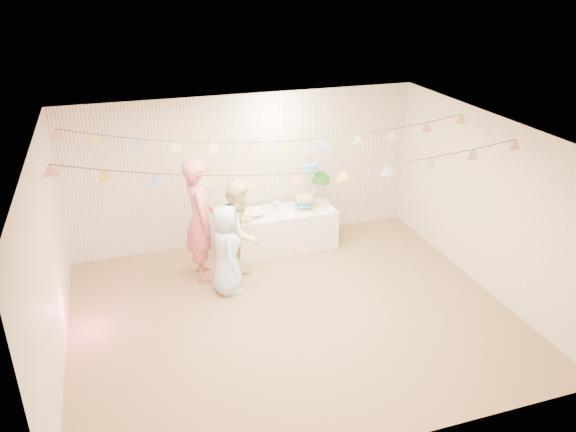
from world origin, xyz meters
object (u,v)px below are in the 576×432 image
object	(u,v)px
cake_stand	(312,180)
person_adult_b	(240,232)
person_child	(227,250)
table	(282,229)
person_adult_a	(200,220)

from	to	relation	value
cake_stand	person_adult_b	bearing A→B (deg)	-148.55
person_child	table	bearing A→B (deg)	-43.40
cake_stand	person_adult_a	xyz separation A→B (m)	(-2.03, -0.60, -0.19)
table	person_adult_b	size ratio (longest dim) A/B	1.10
person_child	person_adult_a	bearing A→B (deg)	29.70
person_adult_b	person_child	world-z (taller)	person_adult_b
person_child	person_adult_b	bearing A→B (deg)	-42.69
table	cake_stand	bearing A→B (deg)	5.19
cake_stand	person_child	xyz separation A→B (m)	(-1.75, -1.16, -0.47)
person_adult_b	person_child	distance (m)	0.40
table	person_adult_b	xyz separation A→B (m)	(-0.93, -0.86, 0.48)
cake_stand	person_adult_b	xyz separation A→B (m)	(-1.48, -0.91, -0.34)
cake_stand	person_adult_b	size ratio (longest dim) A/B	0.50
table	person_adult_a	bearing A→B (deg)	-159.70
cake_stand	person_adult_a	distance (m)	2.12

